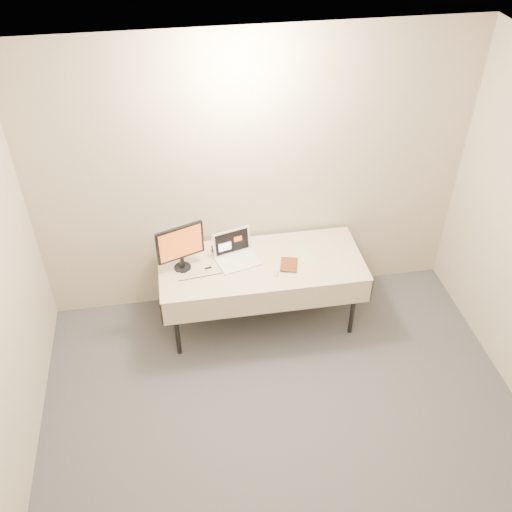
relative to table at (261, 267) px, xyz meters
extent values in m
cube|color=beige|center=(0.00, 0.45, 0.67)|extent=(4.00, 0.10, 2.70)
cylinder|color=black|center=(-0.82, -0.30, -0.33)|extent=(0.04, 0.04, 0.69)
cylinder|color=black|center=(0.82, -0.30, -0.33)|extent=(0.04, 0.04, 0.69)
cylinder|color=black|center=(-0.82, 0.29, -0.33)|extent=(0.04, 0.04, 0.69)
cylinder|color=black|center=(0.82, 0.29, -0.33)|extent=(0.04, 0.04, 0.69)
cube|color=gray|center=(0.00, 0.00, 0.03)|extent=(1.80, 0.75, 0.04)
cube|color=beige|center=(0.00, 0.00, 0.06)|extent=(1.86, 0.81, 0.01)
cube|color=beige|center=(0.00, -0.40, -0.07)|extent=(1.86, 0.01, 0.25)
cube|color=beige|center=(0.00, 0.40, -0.07)|extent=(1.86, 0.01, 0.25)
cube|color=beige|center=(-0.93, 0.00, -0.07)|extent=(0.01, 0.81, 0.25)
cube|color=beige|center=(0.93, 0.00, -0.07)|extent=(0.01, 0.81, 0.25)
cube|color=white|center=(-0.21, 0.03, 0.07)|extent=(0.42, 0.34, 0.02)
cube|color=white|center=(-0.25, 0.17, 0.20)|extent=(0.36, 0.14, 0.24)
cube|color=black|center=(-0.25, 0.17, 0.20)|extent=(0.32, 0.12, 0.20)
cylinder|color=black|center=(-0.71, 0.04, 0.07)|extent=(0.20, 0.20, 0.01)
cube|color=black|center=(-0.71, 0.04, 0.13)|extent=(0.04, 0.03, 0.11)
cube|color=black|center=(-0.71, 0.04, 0.35)|extent=(0.42, 0.18, 0.33)
cube|color=orange|center=(-0.71, 0.04, 0.35)|extent=(0.37, 0.14, 0.28)
imported|color=#91451A|center=(0.16, -0.07, 0.16)|extent=(0.15, 0.06, 0.20)
cube|color=black|center=(-0.36, 0.24, 0.09)|extent=(0.14, 0.08, 0.06)
cube|color=#FF0C1F|center=(-0.35, 0.21, 0.09)|extent=(0.09, 0.02, 0.02)
ellipsoid|color=silver|center=(0.10, -0.19, 0.07)|extent=(0.04, 0.08, 0.02)
cube|color=beige|center=(0.43, 0.07, 0.06)|extent=(0.18, 0.28, 0.00)
cube|color=black|center=(-0.49, -0.01, 0.07)|extent=(0.06, 0.03, 0.01)
camera|label=1|loc=(-0.71, -3.95, 3.34)|focal=40.00mm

